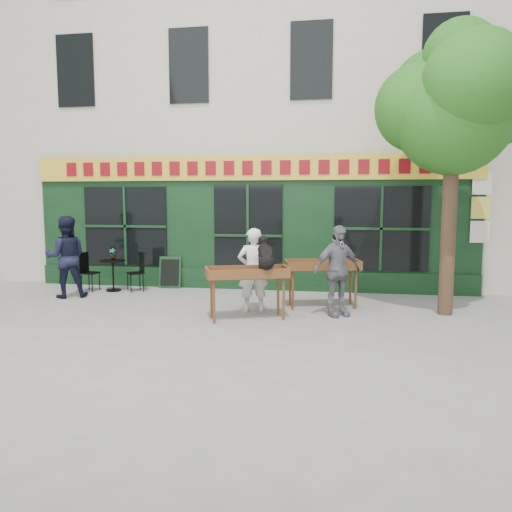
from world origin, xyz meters
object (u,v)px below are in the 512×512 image
Objects in this scene: book_cart_center at (247,276)px; bistro_table at (113,269)px; book_cart_right at (323,268)px; man_left at (66,257)px; dog at (265,252)px; man_right at (337,271)px; woman at (253,270)px.

bistro_table is (-3.76, 2.28, -0.28)m from book_cart_center.
man_left is (-5.82, 0.09, 0.11)m from book_cart_right.
book_cart_center is 2.70× the size of dog.
man_left reaches higher than man_right.
woman is (-0.35, 0.70, -0.45)m from dog.
dog is 1.74m from book_cart_right.
woman is 2.21× the size of bistro_table.
dog is at bearing -27.95° from book_cart_center.
man_left reaches higher than book_cart_center.
woman is 1.05× the size of book_cart_right.
man_right is 0.94× the size of man_left.
man_left is (-4.46, 1.38, 0.11)m from book_cart_center.
book_cart_center is 0.96× the size of woman.
man_right reaches higher than woman.
man_left is at bearing 166.33° from book_cart_right.
woman reaches higher than dog.
book_cart_right is at bearing 33.14° from dog.
man_right is (0.30, -0.75, 0.06)m from book_cart_right.
dog is 0.79× the size of bistro_table.
book_cart_center is 1.88m from book_cart_right.
man_right is 2.32× the size of bistro_table.
bistro_table is (-4.11, 2.33, -0.75)m from dog.
man_right is (1.66, 0.54, 0.06)m from book_cart_center.
dog is at bearing 96.74° from woman.
man_left is (-4.46, 0.73, 0.09)m from woman.
dog is 4.78m from bistro_table.
man_left is (-4.81, 1.43, -0.36)m from dog.
woman reaches higher than book_cart_right.
woman is at bearing 70.18° from book_cart_center.
book_cart_center is 1.75m from man_right.
man_right is at bearing 4.42° from dog.
dog is at bearing -139.85° from book_cart_right.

